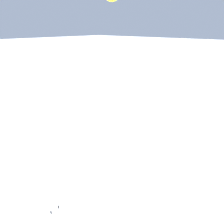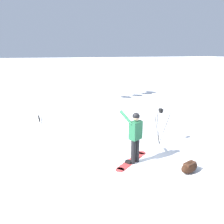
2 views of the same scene
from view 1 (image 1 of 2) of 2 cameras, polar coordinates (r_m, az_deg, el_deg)
The scene contains 1 object.
ski_poles at distance 9.00m, azimuth -16.54°, elevation -27.96°, with size 0.27×0.39×1.32m.
Camera 1 is at (2.66, -0.39, 7.84)m, focal length 30.30 mm.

